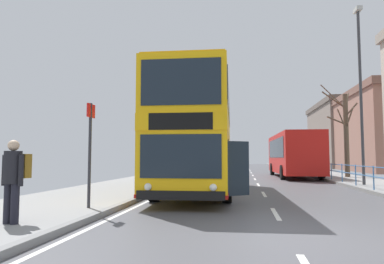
# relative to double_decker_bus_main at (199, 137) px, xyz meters

# --- Properties ---
(ground) EXTENTS (15.80, 140.00, 0.20)m
(ground) POSITION_rel_double_decker_bus_main_xyz_m (1.89, -7.51, -2.27)
(ground) COLOR #4E4E53
(double_decker_bus_main) EXTENTS (3.42, 10.45, 4.41)m
(double_decker_bus_main) POSITION_rel_double_decker_bus_main_xyz_m (0.00, 0.00, 0.00)
(double_decker_bus_main) COLOR #F4B20F
(double_decker_bus_main) RESTS_ON ground
(background_bus_far_lane) EXTENTS (2.89, 10.04, 3.14)m
(background_bus_far_lane) POSITION_rel_double_decker_bus_main_xyz_m (5.52, 12.26, -0.59)
(background_bus_far_lane) COLOR red
(background_bus_far_lane) RESTS_ON ground
(pedestrian_railing_far_kerb) EXTENTS (0.05, 20.24, 0.97)m
(pedestrian_railing_far_kerb) POSITION_rel_double_decker_bus_main_xyz_m (7.06, 1.99, -1.51)
(pedestrian_railing_far_kerb) COLOR #386BA8
(pedestrian_railing_far_kerb) RESTS_ON ground
(pedestrian_with_backpack) EXTENTS (0.55, 0.58, 1.66)m
(pedestrian_with_backpack) POSITION_rel_double_decker_bus_main_xyz_m (-2.77, -7.78, -1.21)
(pedestrian_with_backpack) COLOR black
(pedestrian_with_backpack) RESTS_ON ground
(bus_stop_sign_near) EXTENTS (0.08, 0.44, 2.76)m
(bus_stop_sign_near) POSITION_rel_double_decker_bus_main_xyz_m (-2.22, -5.52, -0.48)
(bus_stop_sign_near) COLOR #2D2D33
(bus_stop_sign_near) RESTS_ON ground
(street_lamp_far_side) EXTENTS (0.28, 0.60, 8.82)m
(street_lamp_far_side) POSITION_rel_double_decker_bus_main_xyz_m (7.60, 3.67, 2.86)
(street_lamp_far_side) COLOR #38383D
(street_lamp_far_side) RESTS_ON ground
(bare_tree_far_00) EXTENTS (2.32, 2.70, 6.34)m
(bare_tree_far_00) POSITION_rel_double_decker_bus_main_xyz_m (8.75, 10.46, 0.91)
(bare_tree_far_00) COLOR brown
(bare_tree_far_00) RESTS_ON ground
(background_building_01) EXTENTS (10.56, 16.09, 9.36)m
(background_building_01) POSITION_rel_double_decker_bus_main_xyz_m (17.91, 38.67, 2.40)
(background_building_01) COLOR slate
(background_building_01) RESTS_ON ground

